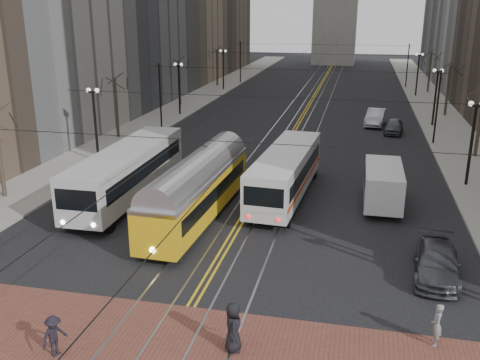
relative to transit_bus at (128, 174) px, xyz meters
The scene contains 19 objects.
ground 13.39m from the transit_bus, 53.88° to the right, with size 260.00×260.00×0.00m, color black.
sidewalk_left 35.04m from the transit_bus, 101.81° to the left, with size 5.00×140.00×0.15m, color gray.
sidewalk_right 41.21m from the transit_bus, 56.32° to the left, with size 5.00×140.00×0.15m, color gray.
crosswalk_band 16.77m from the transit_bus, 62.00° to the right, with size 25.00×6.00×0.01m, color brown.
streetcar_rails 35.19m from the transit_bus, 77.12° to the left, with size 4.80×130.00×0.02m, color gray.
centre_lines 35.19m from the transit_bus, 77.12° to the left, with size 0.42×130.00×0.01m, color gold.
lamp_posts 19.68m from the transit_bus, 66.50° to the left, with size 27.60×57.20×5.60m.
street_trees 25.76m from the transit_bus, 72.28° to the left, with size 31.68×53.28×5.60m.
trolley_wires 25.43m from the transit_bus, 71.99° to the left, with size 25.96×120.00×6.60m.
transit_bus is the anchor object (origin of this frame).
streetcar 5.85m from the transit_bus, 24.28° to the right, with size 2.36×12.71×2.99m, color gold.
rear_bus 10.02m from the transit_bus, 13.29° to the left, with size 2.58×11.86×3.09m, color silver.
cargo_van 15.90m from the transit_bus, ahead, with size 2.18×5.68×2.51m, color #B8B8B8.
sedan_grey 28.97m from the transit_bus, 52.90° to the left, with size 1.64×4.08×1.39m, color #42454A.
sedan_silver 30.90m from the transit_bus, 59.26° to the left, with size 1.77×5.08×1.67m, color #B3B6BC.
sedan_parked 19.17m from the transit_bus, 20.70° to the right, with size 1.94×4.77×1.39m, color #38393F.
pedestrian_a 17.46m from the transit_bus, 54.23° to the right, with size 0.91×0.59×1.86m, color black.
pedestrian_b 21.18m from the transit_bus, 35.31° to the right, with size 0.59×0.39×1.62m, color gray.
pedestrian_d 16.37m from the transit_bus, 75.23° to the right, with size 0.99×0.57×1.54m, color black.
Camera 1 is at (6.18, -19.31, 11.68)m, focal length 40.00 mm.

